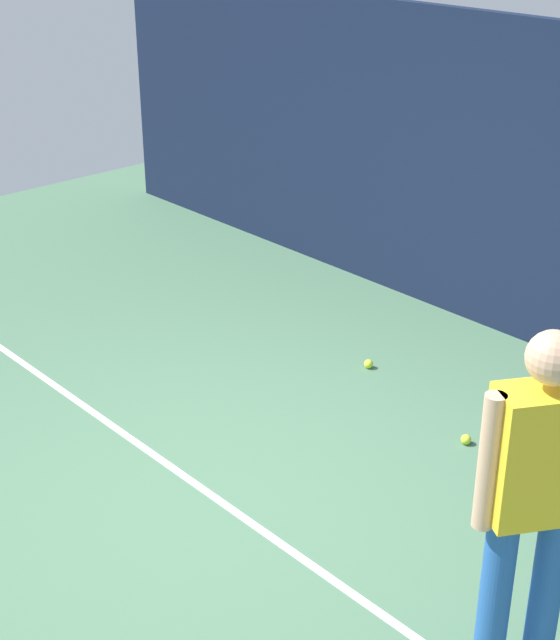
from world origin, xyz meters
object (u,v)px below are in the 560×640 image
Objects in this scene: tennis_racket at (557,466)px; tennis_ball_by_fence at (369,364)px; tennis_ball_far_left at (466,439)px; tennis_player at (535,492)px; tennis_ball_near_player at (515,414)px.

tennis_ball_by_fence is (-1.64, 0.09, 0.02)m from tennis_racket.
tennis_ball_by_fence is 1.14m from tennis_ball_far_left.
tennis_player is 2.41m from tennis_ball_near_player.
tennis_ball_by_fence is at bearing 165.18° from tennis_ball_far_left.
tennis_ball_near_player is 1.15m from tennis_ball_by_fence.
tennis_player is 25.76× the size of tennis_ball_by_fence.
tennis_racket is at bearing 20.30° from tennis_ball_far_left.
tennis_ball_far_left is (1.10, -0.29, 0.00)m from tennis_ball_by_fence.
tennis_ball_far_left is at bearing -105.39° from tennis_player.
tennis_ball_far_left is at bearing -93.35° from tennis_ball_near_player.
tennis_ball_by_fence is (-2.39, 1.63, -0.93)m from tennis_player.
tennis_ball_near_player reaches higher than tennis_racket.
tennis_player is 3.04m from tennis_ball_by_fence.
tennis_player is 1.96m from tennis_racket.
tennis_player reaches higher than tennis_ball_near_player.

